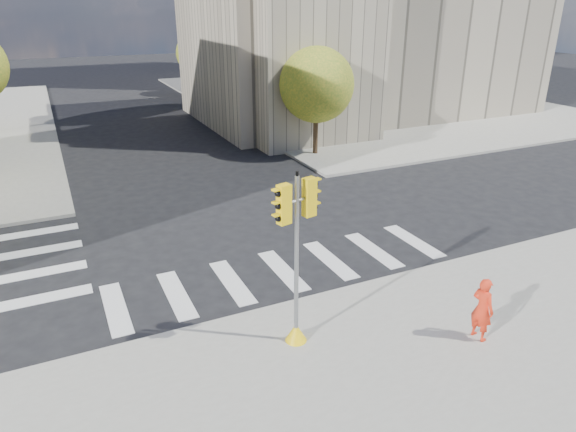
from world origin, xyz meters
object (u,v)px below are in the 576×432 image
object	(u,v)px
lamp_far	(222,50)
traffic_signal	(296,274)
photographer	(482,309)
lamp_near	(294,67)

from	to	relation	value
lamp_far	traffic_signal	bearing A→B (deg)	-105.67
traffic_signal	photographer	world-z (taller)	traffic_signal
lamp_far	traffic_signal	world-z (taller)	lamp_far
lamp_far	lamp_near	bearing A→B (deg)	-90.00
lamp_near	traffic_signal	size ratio (longest dim) A/B	1.76
lamp_far	photographer	distance (m)	36.27
traffic_signal	photographer	distance (m)	4.90
lamp_far	photographer	world-z (taller)	lamp_far
lamp_near	traffic_signal	distance (m)	22.10
lamp_far	photographer	xyz separation A→B (m)	(-5.10, -35.73, -3.56)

